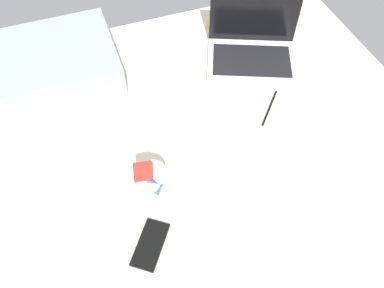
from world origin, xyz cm
name	(u,v)px	position (x,y,z in cm)	size (l,w,h in cm)	color
bed_mattress	(169,174)	(0.00, 0.00, 9.00)	(180.00, 140.00, 18.00)	beige
laptop	(252,48)	(44.94, 34.33, 22.41)	(39.37, 34.08, 23.00)	silver
snack_cup	(152,182)	(-7.42, -10.01, 23.99)	(9.93, 10.61, 14.32)	silver
cell_phone	(150,245)	(-12.88, -25.31, 18.40)	(6.80, 14.00, 0.80)	black
pillow	(42,67)	(-30.81, 48.00, 24.50)	(52.00, 36.00, 13.00)	#8C9EB7
charger_cable	(270,108)	(39.87, 7.96, 18.30)	(17.00, 0.60, 0.60)	black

